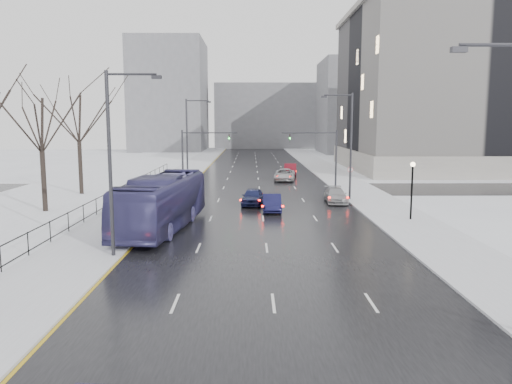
{
  "coord_description": "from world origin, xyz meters",
  "views": [
    {
      "loc": [
        -0.89,
        -6.45,
        7.34
      ],
      "look_at": [
        -0.57,
        28.03,
        2.5
      ],
      "focal_mm": 35.0,
      "sensor_mm": 36.0,
      "label": 1
    }
  ],
  "objects_px": {
    "mast_signal_right": "(326,152)",
    "sedan_right_distant": "(290,169)",
    "sedan_right_far": "(336,195)",
    "streetlight_l_near": "(114,155)",
    "sedan_right_near": "(272,203)",
    "streetlight_r_mid": "(349,141)",
    "lamppost_r_mid": "(412,182)",
    "streetlight_l_far": "(189,137)",
    "tree_park_e": "(82,195)",
    "bus": "(162,202)",
    "sedan_right_cross": "(285,175)",
    "mast_signal_left": "(192,152)",
    "no_uturn_sign": "(350,172)",
    "sedan_center_near": "(253,197)",
    "tree_park_d": "(46,212)"
  },
  "relations": [
    {
      "from": "sedan_right_near",
      "to": "streetlight_l_far",
      "type": "bearing_deg",
      "value": 117.46
    },
    {
      "from": "sedan_right_near",
      "to": "bus",
      "type": "bearing_deg",
      "value": -138.35
    },
    {
      "from": "streetlight_l_near",
      "to": "bus",
      "type": "relative_size",
      "value": 0.75
    },
    {
      "from": "streetlight_l_far",
      "to": "mast_signal_left",
      "type": "height_order",
      "value": "streetlight_l_far"
    },
    {
      "from": "tree_park_d",
      "to": "tree_park_e",
      "type": "distance_m",
      "value": 10.01
    },
    {
      "from": "mast_signal_right",
      "to": "streetlight_l_far",
      "type": "bearing_deg",
      "value": 165.52
    },
    {
      "from": "mast_signal_right",
      "to": "sedan_right_distant",
      "type": "height_order",
      "value": "mast_signal_right"
    },
    {
      "from": "streetlight_r_mid",
      "to": "streetlight_l_near",
      "type": "bearing_deg",
      "value": -129.24
    },
    {
      "from": "mast_signal_right",
      "to": "sedan_right_near",
      "type": "xyz_separation_m",
      "value": [
        -6.52,
        -13.87,
        -3.36
      ]
    },
    {
      "from": "no_uturn_sign",
      "to": "bus",
      "type": "distance_m",
      "value": 23.22
    },
    {
      "from": "tree_park_d",
      "to": "sedan_right_far",
      "type": "bearing_deg",
      "value": 10.51
    },
    {
      "from": "streetlight_r_mid",
      "to": "mast_signal_right",
      "type": "xyz_separation_m",
      "value": [
        -0.84,
        8.0,
        -1.51
      ]
    },
    {
      "from": "mast_signal_left",
      "to": "no_uturn_sign",
      "type": "distance_m",
      "value": 17.1
    },
    {
      "from": "mast_signal_right",
      "to": "sedan_center_near",
      "type": "xyz_separation_m",
      "value": [
        -8.1,
        -10.66,
        -3.33
      ]
    },
    {
      "from": "streetlight_l_far",
      "to": "lamppost_r_mid",
      "type": "distance_m",
      "value": 29.3
    },
    {
      "from": "tree_park_e",
      "to": "streetlight_l_near",
      "type": "relative_size",
      "value": 1.35
    },
    {
      "from": "streetlight_l_near",
      "to": "sedan_right_near",
      "type": "height_order",
      "value": "streetlight_l_near"
    },
    {
      "from": "sedan_right_far",
      "to": "sedan_right_distant",
      "type": "xyz_separation_m",
      "value": [
        -2.28,
        24.13,
        0.13
      ]
    },
    {
      "from": "sedan_right_far",
      "to": "tree_park_e",
      "type": "bearing_deg",
      "value": 169.41
    },
    {
      "from": "streetlight_r_mid",
      "to": "streetlight_l_near",
      "type": "distance_m",
      "value": 25.82
    },
    {
      "from": "streetlight_l_far",
      "to": "streetlight_l_near",
      "type": "bearing_deg",
      "value": -90.0
    },
    {
      "from": "tree_park_d",
      "to": "sedan_right_distant",
      "type": "height_order",
      "value": "tree_park_d"
    },
    {
      "from": "mast_signal_right",
      "to": "sedan_right_far",
      "type": "distance_m",
      "value": 10.04
    },
    {
      "from": "mast_signal_right",
      "to": "sedan_right_distant",
      "type": "relative_size",
      "value": 1.36
    },
    {
      "from": "streetlight_l_far",
      "to": "no_uturn_sign",
      "type": "height_order",
      "value": "streetlight_l_far"
    },
    {
      "from": "bus",
      "to": "sedan_right_cross",
      "type": "xyz_separation_m",
      "value": [
        10.29,
        28.58,
        -1.12
      ]
    },
    {
      "from": "bus",
      "to": "mast_signal_left",
      "type": "bearing_deg",
      "value": 97.36
    },
    {
      "from": "mast_signal_right",
      "to": "sedan_right_distant",
      "type": "distance_m",
      "value": 15.32
    },
    {
      "from": "tree_park_e",
      "to": "bus",
      "type": "relative_size",
      "value": 1.01
    },
    {
      "from": "streetlight_l_far",
      "to": "lamppost_r_mid",
      "type": "height_order",
      "value": "streetlight_l_far"
    },
    {
      "from": "sedan_right_far",
      "to": "sedan_right_cross",
      "type": "bearing_deg",
      "value": 103.14
    },
    {
      "from": "mast_signal_right",
      "to": "mast_signal_left",
      "type": "height_order",
      "value": "same"
    },
    {
      "from": "streetlight_l_far",
      "to": "no_uturn_sign",
      "type": "xyz_separation_m",
      "value": [
        17.37,
        -8.0,
        -3.32
      ]
    },
    {
      "from": "tree_park_d",
      "to": "sedan_right_cross",
      "type": "height_order",
      "value": "tree_park_d"
    },
    {
      "from": "tree_park_d",
      "to": "sedan_right_cross",
      "type": "xyz_separation_m",
      "value": [
        21.09,
        21.95,
        0.78
      ]
    },
    {
      "from": "sedan_center_near",
      "to": "tree_park_d",
      "type": "bearing_deg",
      "value": -162.69
    },
    {
      "from": "streetlight_l_far",
      "to": "sedan_right_near",
      "type": "relative_size",
      "value": 2.34
    },
    {
      "from": "streetlight_l_near",
      "to": "sedan_right_far",
      "type": "distance_m",
      "value": 24.37
    },
    {
      "from": "streetlight_l_near",
      "to": "mast_signal_left",
      "type": "xyz_separation_m",
      "value": [
        0.84,
        28.0,
        -1.51
      ]
    },
    {
      "from": "no_uturn_sign",
      "to": "sedan_right_cross",
      "type": "relative_size",
      "value": 0.51
    },
    {
      "from": "streetlight_r_mid",
      "to": "lamppost_r_mid",
      "type": "height_order",
      "value": "streetlight_r_mid"
    },
    {
      "from": "streetlight_l_far",
      "to": "mast_signal_right",
      "type": "distance_m",
      "value": 16.07
    },
    {
      "from": "lamppost_r_mid",
      "to": "mast_signal_right",
      "type": "height_order",
      "value": "mast_signal_right"
    },
    {
      "from": "mast_signal_left",
      "to": "sedan_right_far",
      "type": "height_order",
      "value": "mast_signal_left"
    },
    {
      "from": "streetlight_l_near",
      "to": "streetlight_l_far",
      "type": "height_order",
      "value": "same"
    },
    {
      "from": "bus",
      "to": "sedan_right_far",
      "type": "bearing_deg",
      "value": 45.45
    },
    {
      "from": "tree_park_e",
      "to": "streetlight_r_mid",
      "type": "relative_size",
      "value": 1.35
    },
    {
      "from": "tree_park_e",
      "to": "mast_signal_right",
      "type": "relative_size",
      "value": 2.08
    },
    {
      "from": "lamppost_r_mid",
      "to": "sedan_center_near",
      "type": "relative_size",
      "value": 0.99
    },
    {
      "from": "tree_park_e",
      "to": "streetlight_l_near",
      "type": "distance_m",
      "value": 26.61
    }
  ]
}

